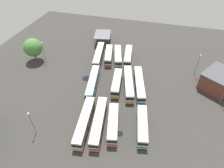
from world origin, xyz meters
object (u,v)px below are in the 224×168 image
Objects in this scene: bus_row0_slot3 at (99,122)px; bus_row1_slot4 at (93,83)px; bus_row1_slot2 at (117,83)px; bus_row2_slot4 at (99,55)px; lamp_post_by_building at (198,64)px; tree_west_edge at (33,48)px; bus_row0_slot0 at (142,126)px; maintenance_shelter at (103,34)px; bus_row2_slot1 at (128,56)px; bus_row2_slot2 at (118,56)px; bus_row2_slot3 at (109,55)px; bus_row0_slot4 at (85,121)px; lamp_post_mid_lot at (32,123)px; lamp_post_near_entrance at (44,52)px; depot_building at (219,81)px; bus_row1_slot0 at (139,84)px; bus_row1_slot1 at (129,83)px; bus_row0_slot2 at (113,123)px.

bus_row0_slot3 is 16.30m from bus_row1_slot4.
bus_row2_slot4 is at bearing 37.44° from bus_row1_slot2.
tree_west_edge is (-6.80, 59.87, 1.13)m from lamp_post_by_building.
maintenance_shelter is at bearing 29.57° from bus_row0_slot0.
bus_row2_slot2 is at bearing 105.61° from bus_row2_slot1.
bus_row0_slot4 is at bearing -174.88° from bus_row2_slot3.
maintenance_shelter reaches higher than bus_row2_slot2.
bus_row1_slot4 is 2.02× the size of lamp_post_mid_lot.
bus_row2_slot2 is 1.48× the size of lamp_post_near_entrance.
lamp_post_by_building is (31.58, -29.50, 2.73)m from bus_row0_slot4.
depot_building is 62.21m from lamp_post_near_entrance.
bus_row0_slot0 is at bearing -168.00° from bus_row1_slot0.
bus_row1_slot0 is at bearing -31.24° from bus_row0_slot4.
bus_row0_slot3 is 41.32m from depot_building.
bus_row0_slot3 is (-1.84, 11.29, 0.00)m from bus_row0_slot0.
tree_west_edge is (-7.36, 23.62, 3.86)m from bus_row2_slot4.
bus_row0_slot0 and bus_row1_slot1 have the same top height.
bus_row0_slot4 is at bearing 100.44° from bus_row0_slot0.
bus_row0_slot0 and bus_row1_slot2 have the same top height.
bus_row1_slot0 is 25.80m from depot_building.
bus_row2_slot3 is at bearing -75.67° from bus_row2_slot4.
bus_row2_slot2 is (33.55, -0.67, -0.00)m from bus_row0_slot4.
bus_row1_slot2 is (16.36, 3.18, 0.00)m from bus_row0_slot2.
bus_row2_slot1 and bus_row2_slot2 have the same top height.
bus_row0_slot4 is 32.84m from bus_row2_slot4.
bus_row1_slot2 is (-0.81, 3.77, -0.00)m from bus_row1_slot1.
bus_row0_slot2 and bus_row0_slot4 have the same top height.
bus_row2_slot4 is 25.04m from tree_west_edge.
lamp_post_mid_lot is (-31.96, 47.78, 1.37)m from depot_building.
bus_row0_slot0 is at bearing -149.43° from bus_row2_slot3.
bus_row2_slot2 is (-1.07, 3.84, -0.00)m from bus_row2_slot1.
lamp_post_near_entrance is at bearing 108.01° from bus_row2_slot1.
bus_row1_slot2 is 16.99m from bus_row2_slot3.
bus_row0_slot0 is 7.62m from bus_row0_slot2.
tree_west_edge reaches higher than bus_row2_slot3.
bus_row1_slot4 is 1.26× the size of bus_row2_slot2.
bus_row2_slot4 is (-2.48, 11.25, 0.00)m from bus_row2_slot1.
bus_row0_slot3 is 1.32× the size of bus_row2_slot3.
bus_row1_slot2 is at bearing 35.47° from bus_row0_slot0.
bus_row0_slot3 and bus_row0_slot4 have the same top height.
bus_row2_slot1 is 17.89m from maintenance_shelter.
lamp_post_mid_lot is at bearing 110.14° from bus_row0_slot2.
bus_row2_slot4 is at bearing 36.45° from bus_row0_slot0.
maintenance_shelter is (13.55, 2.66, 2.04)m from bus_row2_slot4.
bus_row0_slot0 and bus_row2_slot4 have the same top height.
lamp_post_mid_lot is at bearing -154.60° from lamp_post_near_entrance.
bus_row1_slot1 is 1.32× the size of bus_row2_slot3.
bus_row0_slot3 and bus_row1_slot2 have the same top height.
lamp_post_mid_lot is at bearing 136.79° from bus_row1_slot0.
bus_row2_slot1 is 32.16m from lamp_post_near_entrance.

